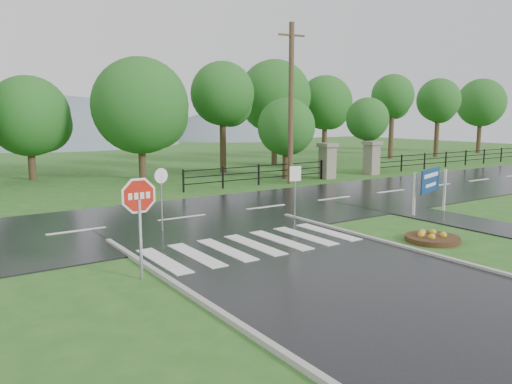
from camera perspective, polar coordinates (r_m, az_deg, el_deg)
ground at (r=11.77m, az=13.82°, el=-11.32°), size 120.00×120.00×0.00m
main_road at (r=19.61m, az=-8.44°, el=-3.04°), size 90.00×8.00×0.04m
walkway at (r=20.65m, az=21.41°, el=-2.96°), size 2.20×11.00×0.04m
crosswalk at (r=15.36m, az=-0.22°, el=-6.03°), size 6.50×2.80×0.02m
pillar_west at (r=31.71m, az=8.16°, el=3.64°), size 1.00×1.00×2.24m
pillar_east at (r=34.52m, az=13.09°, el=3.92°), size 1.00×1.00×2.24m
fence_west at (r=28.49m, az=0.31°, el=2.23°), size 9.58×0.08×1.20m
fence_east at (r=43.06m, az=22.85°, el=3.80°), size 20.58×0.08×1.20m
hills at (r=75.82m, az=-24.28°, el=-6.89°), size 102.00×48.00×48.00m
treeline at (r=32.91m, az=-17.57°, el=1.44°), size 83.20×5.20×10.00m
stop_sign at (r=12.28m, az=-13.21°, el=-1.42°), size 1.19×0.06×2.68m
estate_billboard at (r=21.38m, az=19.30°, el=1.00°), size 2.05×0.73×1.85m
flower_bed at (r=16.92m, az=19.50°, el=-4.93°), size 1.70×1.70×0.34m
reg_sign_small at (r=18.86m, az=4.50°, el=1.15°), size 0.46×0.12×2.09m
reg_sign_round at (r=17.21m, az=-10.76°, el=0.00°), size 0.51×0.11×2.22m
utility_pole_east at (r=29.03m, az=4.02°, el=10.06°), size 1.61×0.39×9.12m
entrance_tree_left at (r=31.37m, az=3.48°, el=7.42°), size 3.60×3.60×5.05m
entrance_tree_right at (r=36.21m, az=12.62°, el=8.09°), size 2.99×2.99×5.20m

